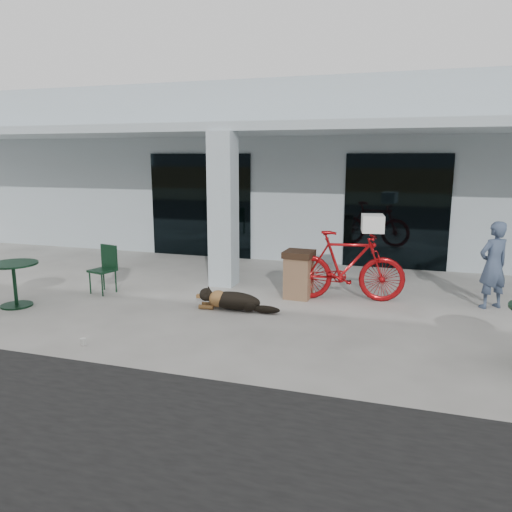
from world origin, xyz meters
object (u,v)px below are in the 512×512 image
(person, at_px, (493,265))
(trash_receptacle, at_px, (299,274))
(cafe_table_near, at_px, (15,285))
(dog, at_px, (234,300))
(bicycle, at_px, (346,266))
(cafe_chair_near, at_px, (102,270))

(person, xyz_separation_m, trash_receptacle, (-3.37, -0.40, -0.32))
(cafe_table_near, relative_size, person, 0.55)
(dog, xyz_separation_m, trash_receptacle, (0.90, 1.10, 0.27))
(trash_receptacle, bearing_deg, person, 6.76)
(bicycle, height_order, person, person)
(cafe_chair_near, height_order, trash_receptacle, cafe_chair_near)
(bicycle, distance_m, dog, 2.18)
(trash_receptacle, bearing_deg, cafe_chair_near, -167.32)
(bicycle, xyz_separation_m, dog, (-1.76, -1.20, -0.46))
(person, bearing_deg, trash_receptacle, -27.16)
(bicycle, height_order, trash_receptacle, bicycle)
(bicycle, relative_size, cafe_table_near, 2.56)
(cafe_table_near, xyz_separation_m, trash_receptacle, (4.69, 2.06, 0.06))
(bicycle, bearing_deg, dog, 115.35)
(cafe_table_near, bearing_deg, dog, 14.22)
(dog, bearing_deg, bicycle, 29.43)
(cafe_chair_near, relative_size, person, 0.60)
(cafe_chair_near, xyz_separation_m, trash_receptacle, (3.72, 0.84, -0.02))
(cafe_table_near, xyz_separation_m, cafe_chair_near, (0.97, 1.22, 0.07))
(cafe_table_near, relative_size, trash_receptacle, 0.93)
(cafe_table_near, xyz_separation_m, person, (8.06, 2.46, 0.38))
(bicycle, relative_size, cafe_chair_near, 2.32)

